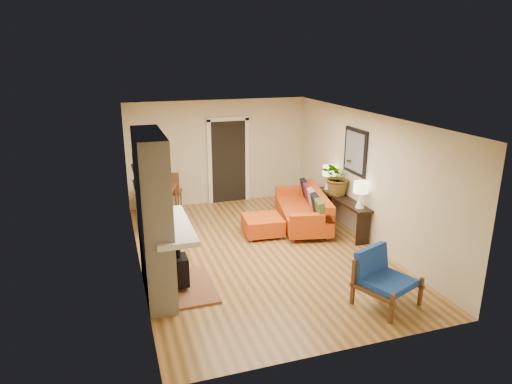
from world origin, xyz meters
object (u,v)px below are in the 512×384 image
Objects in this scene: lamp_near at (361,192)px; houseplant at (338,176)px; lamp_far at (329,175)px; blue_chair at (381,275)px; console_table at (343,205)px; sofa at (306,209)px; dining_table at (162,194)px; ottoman at (263,224)px.

lamp_near is 0.65× the size of houseplant.
blue_chair is at bearing -103.91° from lamp_far.
blue_chair is 1.93× the size of lamp_far.
lamp_far is at bearing 90.00° from console_table.
dining_table reaches higher than sofa.
dining_table is 3.92m from houseplant.
lamp_far is at bearing 90.00° from lamp_near.
lamp_far is 0.65× the size of houseplant.
houseplant reaches higher than sofa.
lamp_near is at bearing -90.00° from lamp_far.
ottoman is 2.41m from dining_table.
ottoman is 3.24m from blue_chair.
console_table is at bearing 90.00° from lamp_near.
lamp_near is (0.64, -1.18, 0.70)m from sofa.
dining_table reaches higher than blue_chair.
blue_chair is at bearing -74.70° from ottoman.
lamp_far is (0.00, 1.37, 0.00)m from lamp_near.
lamp_near is at bearing -90.00° from console_table.
blue_chair is 1.93× the size of lamp_near.
console_table is 3.43× the size of lamp_near.
dining_table is 2.33× the size of houseplant.
sofa is 1.16× the size of dining_table.
ottoman is (-1.10, -0.24, -0.14)m from sofa.
ottoman is 1.58× the size of lamp_far.
console_table is 0.82m from lamp_near.
console_table is 2.21× the size of houseplant.
lamp_near is at bearing 68.02° from blue_chair.
sofa is 0.84m from console_table.
blue_chair is at bearing -105.58° from houseplant.
lamp_far is 0.44m from houseplant.
sofa is 3.24m from dining_table.
lamp_near is (0.88, 2.18, 0.61)m from blue_chair.
console_table is (3.64, -1.68, -0.10)m from dining_table.
dining_table is at bearing 121.39° from blue_chair.
houseplant reaches higher than lamp_far.
sofa is at bearing 159.15° from houseplant.
lamp_near reaches higher than sofa.
houseplant reaches higher than console_table.
lamp_far reaches higher than console_table.
dining_table reaches higher than ottoman.
lamp_near reaches higher than blue_chair.
lamp_near is 1.00× the size of lamp_far.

